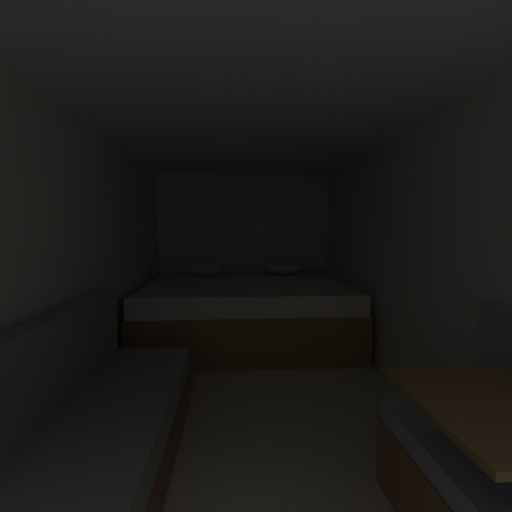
{
  "coord_description": "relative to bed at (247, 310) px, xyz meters",
  "views": [
    {
      "loc": [
        -0.14,
        -0.49,
        1.3
      ],
      "look_at": [
        0.06,
        2.5,
        1.05
      ],
      "focal_mm": 23.06,
      "sensor_mm": 36.0,
      "label": 1
    }
  ],
  "objects": [
    {
      "name": "bed",
      "position": [
        0.0,
        0.0,
        0.0
      ],
      "size": [
        2.29,
        1.71,
        0.87
      ],
      "color": "olive",
      "rests_on": "ground"
    },
    {
      "name": "wall_right",
      "position": [
        1.23,
        -1.57,
        0.68
      ],
      "size": [
        0.05,
        4.92,
        2.06
      ],
      "primitive_type": "cube",
      "color": "silver",
      "rests_on": "ground"
    },
    {
      "name": "ground_plane",
      "position": [
        0.0,
        -1.57,
        -0.35
      ],
      "size": [
        6.92,
        6.92,
        0.0
      ],
      "primitive_type": "plane",
      "color": "beige"
    },
    {
      "name": "sofa_left",
      "position": [
        -0.89,
        -2.42,
        -0.09
      ],
      "size": [
        0.7,
        2.53,
        0.84
      ],
      "color": "olive",
      "rests_on": "ground"
    },
    {
      "name": "ceiling_slab",
      "position": [
        0.0,
        -1.57,
        1.74
      ],
      "size": [
        2.51,
        4.92,
        0.05
      ],
      "primitive_type": "cube",
      "color": "white",
      "rests_on": "wall_left"
    },
    {
      "name": "wall_back",
      "position": [
        0.0,
        0.91,
        0.68
      ],
      "size": [
        2.51,
        0.05,
        2.06
      ],
      "primitive_type": "cube",
      "color": "silver",
      "rests_on": "ground"
    },
    {
      "name": "wall_left",
      "position": [
        -1.23,
        -1.57,
        0.68
      ],
      "size": [
        0.05,
        4.92,
        2.06
      ],
      "primitive_type": "cube",
      "color": "silver",
      "rests_on": "ground"
    }
  ]
}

